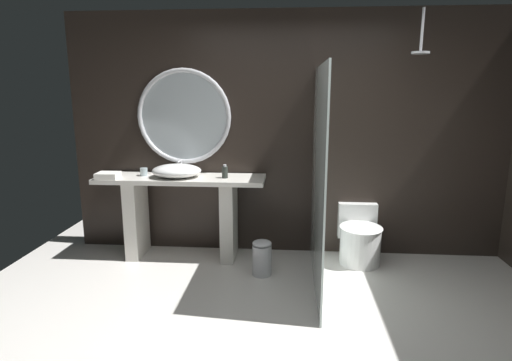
% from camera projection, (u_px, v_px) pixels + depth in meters
% --- Properties ---
extents(ground_plane, '(5.76, 5.76, 0.00)m').
position_uv_depth(ground_plane, '(285.00, 347.00, 3.00)').
color(ground_plane, silver).
extents(back_wall_panel, '(4.80, 0.10, 2.60)m').
position_uv_depth(back_wall_panel, '(289.00, 136.00, 4.57)').
color(back_wall_panel, black).
rests_on(back_wall_panel, ground_plane).
extents(vanity_counter, '(1.78, 0.49, 0.89)m').
position_uv_depth(vanity_counter, '(182.00, 207.00, 4.51)').
color(vanity_counter, silver).
rests_on(vanity_counter, ground_plane).
extents(vessel_sink, '(0.52, 0.42, 0.16)m').
position_uv_depth(vessel_sink, '(177.00, 171.00, 4.40)').
color(vessel_sink, white).
rests_on(vessel_sink, vanity_counter).
extents(tumbler_cup, '(0.08, 0.08, 0.08)m').
position_uv_depth(tumbler_cup, '(144.00, 172.00, 4.49)').
color(tumbler_cup, silver).
rests_on(tumbler_cup, vanity_counter).
extents(soap_dispenser, '(0.06, 0.06, 0.14)m').
position_uv_depth(soap_dispenser, '(225.00, 172.00, 4.37)').
color(soap_dispenser, '#282D28').
rests_on(soap_dispenser, vanity_counter).
extents(round_wall_mirror, '(1.03, 0.05, 1.03)m').
position_uv_depth(round_wall_mirror, '(184.00, 117.00, 4.53)').
color(round_wall_mirror, silver).
extents(shower_glass_panel, '(0.02, 1.59, 2.00)m').
position_uv_depth(shower_glass_panel, '(318.00, 179.00, 3.79)').
color(shower_glass_panel, silver).
rests_on(shower_glass_panel, ground_plane).
extents(rain_shower_head, '(0.16, 0.16, 0.39)m').
position_uv_depth(rain_shower_head, '(421.00, 46.00, 3.78)').
color(rain_shower_head, silver).
extents(toilet, '(0.44, 0.63, 0.58)m').
position_uv_depth(toilet, '(359.00, 237.00, 4.46)').
color(toilet, white).
rests_on(toilet, ground_plane).
extents(waste_bin, '(0.19, 0.19, 0.36)m').
position_uv_depth(waste_bin, '(262.00, 257.00, 4.13)').
color(waste_bin, silver).
rests_on(waste_bin, ground_plane).
extents(folded_hand_towel, '(0.23, 0.20, 0.06)m').
position_uv_depth(folded_hand_towel, '(108.00, 175.00, 4.35)').
color(folded_hand_towel, silver).
rests_on(folded_hand_towel, vanity_counter).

